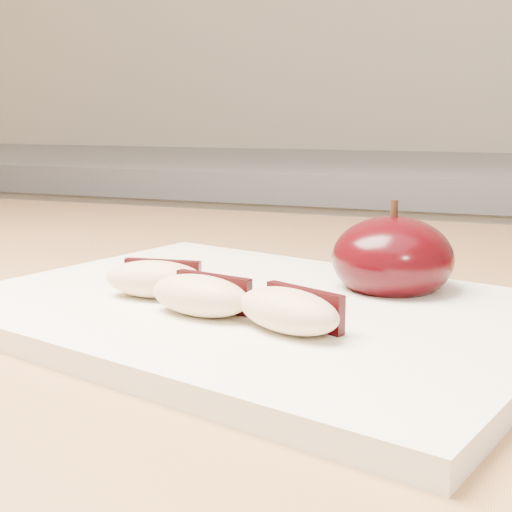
% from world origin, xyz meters
% --- Properties ---
extents(back_cabinet, '(2.40, 0.62, 0.94)m').
position_xyz_m(back_cabinet, '(0.00, 1.20, 0.47)').
color(back_cabinet, silver).
rests_on(back_cabinet, ground).
extents(cutting_board, '(0.36, 0.30, 0.01)m').
position_xyz_m(cutting_board, '(-0.07, 0.40, 0.91)').
color(cutting_board, white).
rests_on(cutting_board, island_counter).
extents(apple_half, '(0.08, 0.08, 0.06)m').
position_xyz_m(apple_half, '(-0.00, 0.45, 0.93)').
color(apple_half, black).
rests_on(apple_half, cutting_board).
extents(apple_wedge_a, '(0.06, 0.04, 0.02)m').
position_xyz_m(apple_wedge_a, '(-0.12, 0.39, 0.92)').
color(apple_wedge_a, '#D9BB89').
rests_on(apple_wedge_a, cutting_board).
extents(apple_wedge_b, '(0.06, 0.04, 0.02)m').
position_xyz_m(apple_wedge_b, '(-0.08, 0.36, 0.92)').
color(apple_wedge_b, '#D9BB89').
rests_on(apple_wedge_b, cutting_board).
extents(apple_wedge_c, '(0.06, 0.05, 0.02)m').
position_xyz_m(apple_wedge_c, '(-0.03, 0.35, 0.92)').
color(apple_wedge_c, '#D9BB89').
rests_on(apple_wedge_c, cutting_board).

